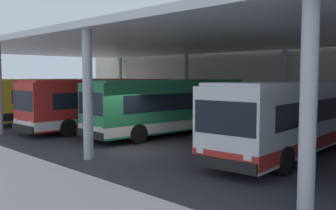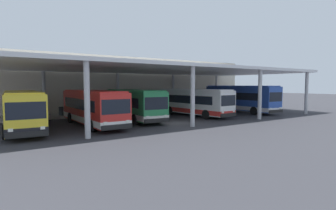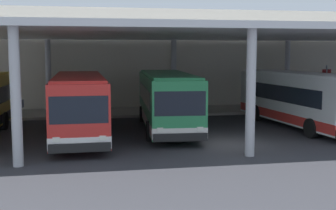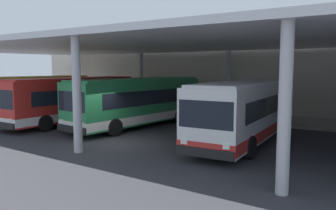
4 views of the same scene
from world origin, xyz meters
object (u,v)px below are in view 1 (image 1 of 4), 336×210
bus_middle_bay (171,106)px  bus_far_bay (290,117)px  trash_bin (182,109)px  bus_second_bay (102,103)px  bus_nearest_bay (62,99)px  bench_waiting (152,107)px

bus_middle_bay → bus_far_bay: size_ratio=1.00×
bus_middle_bay → trash_bin: bearing=128.7°
bus_second_bay → bus_far_bay: 12.48m
bus_far_bay → bus_middle_bay: bearing=176.2°
bus_nearest_bay → bus_middle_bay: bearing=6.1°
bus_middle_bay → bus_far_bay: 7.67m
bus_nearest_bay → trash_bin: size_ratio=10.87×
bus_middle_bay → bus_far_bay: (7.66, -0.51, 0.00)m
bus_second_bay → bus_far_bay: size_ratio=0.99×
bus_second_bay → bus_middle_bay: same height
bench_waiting → trash_bin: trash_bin is taller
bus_second_bay → trash_bin: bearing=95.7°
bus_nearest_bay → bus_middle_bay: same height
bus_second_bay → bench_waiting: bus_second_bay is taller
bus_middle_bay → trash_bin: size_ratio=10.90×
bus_second_bay → bus_middle_bay: 4.99m
bus_middle_bay → trash_bin: 9.08m
trash_bin → bench_waiting: bearing=175.9°
bus_second_bay → trash_bin: 8.54m
bus_second_bay → bench_waiting: (-4.74, 8.72, -0.99)m
bus_nearest_bay → bus_middle_bay: (10.36, 1.10, 0.00)m
bus_second_bay → bus_far_bay: (12.45, 0.88, 0.00)m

